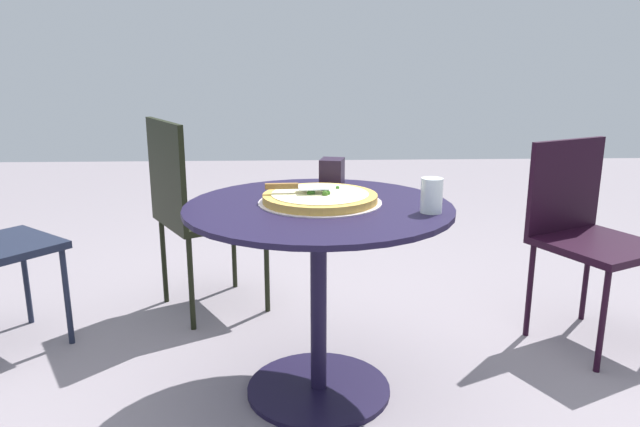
{
  "coord_description": "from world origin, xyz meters",
  "views": [
    {
      "loc": [
        -0.07,
        -1.91,
        1.15
      ],
      "look_at": [
        0.01,
        0.03,
        0.65
      ],
      "focal_mm": 33.67,
      "sensor_mm": 36.0,
      "label": 1
    }
  ],
  "objects": [
    {
      "name": "patio_chair_far",
      "position": [
        -0.53,
        0.73,
        0.52
      ],
      "size": [
        0.58,
        0.58,
        0.89
      ],
      "color": "black",
      "rests_on": "ground"
    },
    {
      "name": "patio_table",
      "position": [
        0.0,
        0.0,
        0.49
      ],
      "size": [
        0.89,
        0.89,
        0.68
      ],
      "color": "black",
      "rests_on": "ground"
    },
    {
      "name": "napkin_dispenser",
      "position": [
        0.06,
        0.32,
        0.73
      ],
      "size": [
        0.1,
        0.11,
        0.1
      ],
      "primitive_type": "cube",
      "rotation": [
        0.0,
        0.0,
        1.33
      ],
      "color": "black",
      "rests_on": "patio_table"
    },
    {
      "name": "patio_chair_near",
      "position": [
        1.11,
        0.4,
        0.49
      ],
      "size": [
        0.55,
        0.55,
        0.83
      ],
      "color": "black",
      "rests_on": "ground"
    },
    {
      "name": "pizza_server",
      "position": [
        -0.07,
        0.04,
        0.74
      ],
      "size": [
        0.21,
        0.09,
        0.02
      ],
      "color": "silver",
      "rests_on": "pizza_on_tray"
    },
    {
      "name": "ground_plane",
      "position": [
        0.0,
        0.0,
        0.0
      ],
      "size": [
        10.0,
        10.0,
        0.0
      ],
      "primitive_type": "plane",
      "color": "gray"
    },
    {
      "name": "drinking_cup",
      "position": [
        0.35,
        -0.11,
        0.74
      ],
      "size": [
        0.07,
        0.07,
        0.11
      ],
      "primitive_type": "cylinder",
      "color": "silver",
      "rests_on": "patio_table"
    },
    {
      "name": "pizza_on_tray",
      "position": [
        0.01,
        0.03,
        0.7
      ],
      "size": [
        0.41,
        0.41,
        0.05
      ],
      "color": "silver",
      "rests_on": "patio_table"
    }
  ]
}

